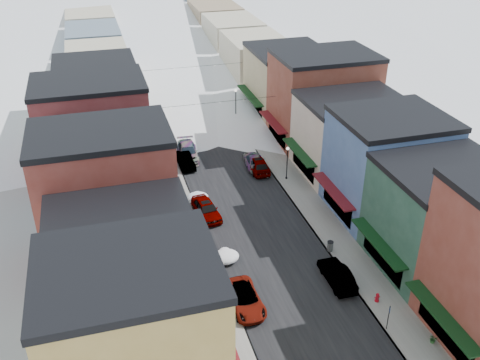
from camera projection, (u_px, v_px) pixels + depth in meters
road at (184, 96)px, 84.76m from camera, size 10.00×160.00×0.01m
sidewalk_left at (142, 100)px, 83.14m from camera, size 3.20×160.00×0.15m
sidewalk_right at (224, 92)px, 86.32m from camera, size 3.20×160.00×0.15m
curb_left at (152, 99)px, 83.51m from camera, size 0.10×160.00×0.15m
curb_right at (215, 93)px, 85.94m from camera, size 0.10×160.00×0.15m
bldg_l_yellow at (136, 340)px, 31.73m from camera, size 11.30×8.70×11.50m
bldg_l_cream at (124, 267)px, 39.36m from camera, size 11.30×8.20×9.50m
bldg_l_brick_near at (108, 197)px, 45.23m from camera, size 12.30×8.20×12.50m
bldg_l_grayblue at (109, 170)px, 53.35m from camera, size 11.30×9.20×9.00m
bldg_l_brick_far at (94, 127)px, 60.19m from camera, size 13.30×9.20×11.00m
bldg_l_tan at (99, 100)px, 69.07m from camera, size 11.30×11.20×10.00m
bldg_r_green at (440, 217)px, 45.29m from camera, size 11.30×9.20×9.50m
bldg_r_blue at (387, 165)px, 52.61m from camera, size 11.30×9.20×10.50m
bldg_r_cream at (350, 135)px, 60.66m from camera, size 12.30×9.20×9.00m
bldg_r_brick_far at (323, 98)px, 67.74m from camera, size 13.30×9.20×11.50m
bldg_r_tan at (287, 81)px, 76.39m from camera, size 11.30×11.20×9.50m
distant_blocks at (160, 36)px, 102.15m from camera, size 34.00×55.00×8.00m
overhead_cables at (199, 83)px, 71.25m from camera, size 16.40×15.04×0.04m
car_white_suv at (245, 299)px, 42.30m from camera, size 2.52×5.25×1.44m
car_silver_sedan at (206, 209)px, 53.78m from camera, size 2.61×5.20×1.70m
car_dark_hatch at (185, 160)px, 63.40m from camera, size 1.93×4.66×1.50m
car_silver_wagon at (188, 152)px, 65.23m from camera, size 2.88×6.05×1.70m
car_green_sedan at (337, 275)px, 44.79m from camera, size 1.71×4.83×1.59m
car_gray_suv at (258, 164)px, 62.35m from camera, size 2.25×5.11×1.71m
car_black_sedan at (254, 161)px, 63.42m from camera, size 2.60×5.26×1.47m
car_lane_silver at (191, 112)px, 77.02m from camera, size 1.76×4.22×1.43m
car_lane_white at (179, 66)px, 96.58m from camera, size 2.74×5.04×1.34m
fire_hydrant at (377, 298)px, 42.74m from camera, size 0.46×0.35×0.79m
parking_sign at (389, 316)px, 39.60m from camera, size 0.15×0.29×2.25m
trash_can at (330, 246)px, 48.60m from camera, size 0.57×0.57×0.97m
streetlamp_near at (287, 159)px, 59.60m from camera, size 0.33×0.33×3.92m
streetlamp_far at (236, 101)px, 74.30m from camera, size 0.38×0.38×4.63m
planter_near at (433, 339)px, 38.88m from camera, size 0.68×0.62×0.66m
snow_pile_near at (226, 256)px, 47.53m from camera, size 2.38×2.67×1.01m
snow_pile_mid at (197, 198)px, 56.42m from camera, size 2.40×2.68×1.02m
snow_pile_far at (177, 146)px, 67.42m from camera, size 2.57×2.78×1.09m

